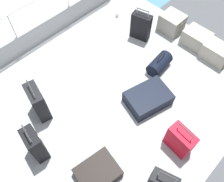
% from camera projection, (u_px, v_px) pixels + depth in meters
% --- Properties ---
extents(ground_plane, '(4.40, 5.20, 0.06)m').
position_uv_depth(ground_plane, '(116.00, 92.00, 4.72)').
color(ground_plane, '#939699').
extents(gunwale_port, '(0.06, 5.20, 0.45)m').
position_uv_depth(gunwale_port, '(47.00, 29.00, 5.33)').
color(gunwale_port, '#939699').
rests_on(gunwale_port, ground_plane).
extents(railing_port, '(0.04, 4.20, 1.02)m').
position_uv_depth(railing_port, '(40.00, 8.00, 4.86)').
color(railing_port, silver).
rests_on(railing_port, ground_plane).
extents(sea_wake, '(12.00, 12.00, 0.01)m').
position_uv_depth(sea_wake, '(19.00, 19.00, 6.35)').
color(sea_wake, teal).
rests_on(sea_wake, ground_plane).
extents(cargo_crate_0, '(0.53, 0.46, 0.41)m').
position_uv_depth(cargo_crate_0, '(172.00, 23.00, 5.47)').
color(cargo_crate_0, gray).
rests_on(cargo_crate_0, ground_plane).
extents(cargo_crate_1, '(0.59, 0.43, 0.35)m').
position_uv_depth(cargo_crate_1, '(196.00, 38.00, 5.24)').
color(cargo_crate_1, gray).
rests_on(cargo_crate_1, ground_plane).
extents(cargo_crate_2, '(0.60, 0.40, 0.36)m').
position_uv_depth(cargo_crate_2, '(216.00, 53.00, 5.00)').
color(cargo_crate_2, '#9E9989').
rests_on(cargo_crate_2, ground_plane).
extents(suitcase_0, '(0.46, 0.29, 0.76)m').
position_uv_depth(suitcase_0, '(141.00, 26.00, 5.24)').
color(suitcase_0, black).
rests_on(suitcase_0, ground_plane).
extents(suitcase_1, '(0.61, 0.71, 0.22)m').
position_uv_depth(suitcase_1, '(98.00, 173.00, 3.73)').
color(suitcase_1, black).
rests_on(suitcase_1, ground_plane).
extents(suitcase_2, '(0.49, 0.31, 0.85)m').
position_uv_depth(suitcase_2, '(38.00, 102.00, 4.15)').
color(suitcase_2, black).
rests_on(suitcase_2, ground_plane).
extents(suitcase_3, '(0.47, 0.28, 0.68)m').
position_uv_depth(suitcase_3, '(180.00, 140.00, 3.86)').
color(suitcase_3, '#B70C1E').
rests_on(suitcase_3, ground_plane).
extents(suitcase_4, '(0.76, 0.92, 0.27)m').
position_uv_depth(suitcase_4, '(148.00, 98.00, 4.45)').
color(suitcase_4, black).
rests_on(suitcase_4, ground_plane).
extents(suitcase_6, '(0.40, 0.27, 0.87)m').
position_uv_depth(suitcase_6, '(35.00, 145.00, 3.73)').
color(suitcase_6, black).
rests_on(suitcase_6, ground_plane).
extents(duffel_bag, '(0.34, 0.57, 0.43)m').
position_uv_depth(duffel_bag, '(159.00, 64.00, 4.87)').
color(duffel_bag, black).
rests_on(duffel_bag, ground_plane).
extents(paper_cup, '(0.08, 0.08, 0.10)m').
position_uv_depth(paper_cup, '(117.00, 15.00, 5.85)').
color(paper_cup, white).
rests_on(paper_cup, ground_plane).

